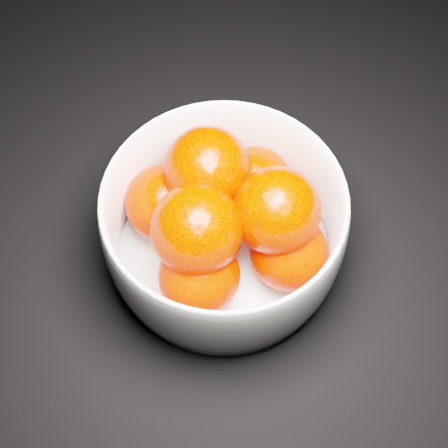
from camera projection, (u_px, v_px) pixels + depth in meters
ground at (309, 41)px, 0.80m from camera, size 3.00×3.00×0.00m
bowl at (224, 227)px, 0.60m from camera, size 0.23×0.23×0.11m
orange_pile at (225, 216)px, 0.59m from camera, size 0.18×0.19×0.13m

